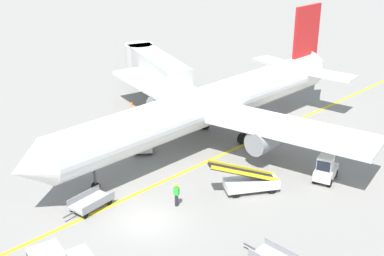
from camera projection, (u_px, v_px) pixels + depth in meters
The scene contains 14 objects.
ground_plane at pixel (148, 221), 32.13m from camera, with size 300.00×300.00×0.00m, color gray.
taxi_line_yellow at pixel (164, 181), 36.93m from camera, with size 0.30×80.00×0.01m, color yellow.
airliner at pixel (212, 104), 42.29m from camera, with size 27.59×34.32×10.10m.
jet_bridge at pixel (153, 65), 52.90m from camera, with size 11.50×9.98×4.85m.
baggage_tug_near_wing at pixel (326, 169), 36.67m from camera, with size 1.41×2.45×2.10m.
belt_loader_forward_hold at pixel (250, 181), 35.33m from camera, with size 4.68×4.11×2.59m.
belt_loader_aft_hold at pixel (143, 138), 42.23m from camera, with size 3.66×4.93×2.59m.
baggage_cart_empty_trailing at pixel (91, 202), 33.36m from camera, with size 2.09×3.84×0.94m.
ground_crew_marshaller at pixel (176, 194), 33.48m from camera, with size 0.36×0.24×1.70m.
safety_cone_nose_left at pixel (74, 147), 41.85m from camera, with size 0.36×0.36×0.44m, color orange.
safety_cone_nose_right at pixel (155, 106), 50.87m from camera, with size 0.36×0.36×0.44m, color orange.
safety_cone_wingtip_left at pixel (132, 103), 51.78m from camera, with size 0.36×0.36×0.44m, color orange.
safety_cone_wingtip_right at pixel (248, 129), 45.39m from camera, with size 0.36×0.36×0.44m, color orange.
safety_cone_tail_area at pixel (85, 136), 43.97m from camera, with size 0.36×0.36×0.44m, color orange.
Camera 1 is at (14.66, -23.20, 17.96)m, focal length 47.03 mm.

